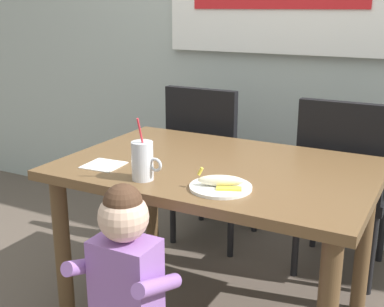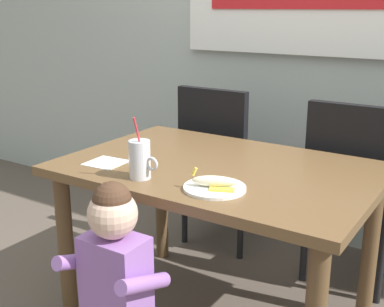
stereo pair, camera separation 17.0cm
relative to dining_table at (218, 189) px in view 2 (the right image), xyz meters
name	(u,v)px [view 2 (the right image)]	position (x,y,z in m)	size (l,w,h in m)	color
dining_table	(218,189)	(0.00, 0.00, 0.00)	(1.30, 0.88, 0.75)	brown
dining_chair_left	(222,158)	(-0.37, 0.68, -0.10)	(0.44, 0.44, 0.96)	black
dining_chair_right	(353,184)	(0.40, 0.65, -0.10)	(0.44, 0.45, 0.96)	black
toddler_standing	(115,268)	(-0.06, -0.60, -0.11)	(0.33, 0.24, 0.84)	#3F4760
milk_cup	(140,162)	(-0.17, -0.31, 0.17)	(0.13, 0.08, 0.25)	silver
snack_plate	(215,188)	(0.13, -0.26, 0.11)	(0.23, 0.23, 0.01)	white
peeled_banana	(215,182)	(0.14, -0.26, 0.14)	(0.18, 0.13, 0.07)	#F4EAC6
paper_napkin	(106,163)	(-0.42, -0.24, 0.11)	(0.15, 0.15, 0.00)	white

